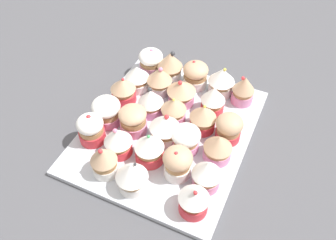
% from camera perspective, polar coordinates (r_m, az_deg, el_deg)
% --- Properties ---
extents(ground_plane, '(1.80, 1.80, 0.03)m').
position_cam_1_polar(ground_plane, '(0.84, -0.00, -2.61)').
color(ground_plane, '#4C4C51').
extents(baking_tray, '(0.42, 0.36, 0.01)m').
position_cam_1_polar(baking_tray, '(0.82, -0.00, -1.68)').
color(baking_tray, silver).
rests_on(baking_tray, ground_plane).
extents(cupcake_0, '(0.06, 0.06, 0.07)m').
position_cam_1_polar(cupcake_0, '(0.94, -2.73, 9.29)').
color(cupcake_0, pink).
rests_on(cupcake_0, baking_tray).
extents(cupcake_1, '(0.06, 0.06, 0.07)m').
position_cam_1_polar(cupcake_1, '(0.89, -4.91, 6.74)').
color(cupcake_1, white).
rests_on(cupcake_1, baking_tray).
extents(cupcake_2, '(0.06, 0.06, 0.07)m').
position_cam_1_polar(cupcake_2, '(0.86, -7.08, 4.77)').
color(cupcake_2, '#D1333D').
rests_on(cupcake_2, baking_tray).
extents(cupcake_3, '(0.07, 0.07, 0.07)m').
position_cam_1_polar(cupcake_3, '(0.82, -9.70, 1.46)').
color(cupcake_3, pink).
rests_on(cupcake_3, baking_tray).
extents(cupcake_4, '(0.06, 0.06, 0.07)m').
position_cam_1_polar(cupcake_4, '(0.79, -12.10, -1.36)').
color(cupcake_4, '#D1333D').
rests_on(cupcake_4, baking_tray).
extents(cupcake_5, '(0.06, 0.06, 0.08)m').
position_cam_1_polar(cupcake_5, '(0.91, 0.32, 8.64)').
color(cupcake_5, white).
rests_on(cupcake_5, baking_tray).
extents(cupcake_6, '(0.06, 0.06, 0.08)m').
position_cam_1_polar(cupcake_6, '(0.88, -1.39, 6.40)').
color(cupcake_6, white).
rests_on(cupcake_6, baking_tray).
extents(cupcake_7, '(0.06, 0.06, 0.07)m').
position_cam_1_polar(cupcake_7, '(0.83, -2.76, 2.96)').
color(cupcake_7, pink).
rests_on(cupcake_7, baking_tray).
extents(cupcake_8, '(0.06, 0.06, 0.07)m').
position_cam_1_polar(cupcake_8, '(0.79, -5.56, 0.07)').
color(cupcake_8, pink).
rests_on(cupcake_8, baking_tray).
extents(cupcake_9, '(0.06, 0.06, 0.08)m').
position_cam_1_polar(cupcake_9, '(0.76, -7.91, -3.23)').
color(cupcake_9, '#D1333D').
rests_on(cupcake_9, baking_tray).
extents(cupcake_10, '(0.05, 0.05, 0.08)m').
position_cam_1_polar(cupcake_10, '(0.73, -10.11, -6.28)').
color(cupcake_10, white).
rests_on(cupcake_10, baking_tray).
extents(cupcake_11, '(0.06, 0.06, 0.07)m').
position_cam_1_polar(cupcake_11, '(0.90, 4.24, 7.24)').
color(cupcake_11, white).
rests_on(cupcake_11, baking_tray).
extents(cupcake_12, '(0.07, 0.07, 0.07)m').
position_cam_1_polar(cupcake_12, '(0.85, 2.13, 4.50)').
color(cupcake_12, pink).
rests_on(cupcake_12, baking_tray).
extents(cupcake_13, '(0.06, 0.06, 0.07)m').
position_cam_1_polar(cupcake_13, '(0.81, 0.74, 1.76)').
color(cupcake_13, pink).
rests_on(cupcake_13, baking_tray).
extents(cupcake_14, '(0.07, 0.07, 0.08)m').
position_cam_1_polar(cupcake_14, '(0.77, -0.52, -1.25)').
color(cupcake_14, white).
rests_on(cupcake_14, baking_tray).
extents(cupcake_15, '(0.06, 0.06, 0.08)m').
position_cam_1_polar(cupcake_15, '(0.74, -2.87, -4.44)').
color(cupcake_15, '#D1333D').
rests_on(cupcake_15, baking_tray).
extents(cupcake_16, '(0.06, 0.06, 0.08)m').
position_cam_1_polar(cupcake_16, '(0.70, -5.51, -8.84)').
color(cupcake_16, white).
rests_on(cupcake_16, baking_tray).
extents(cupcake_17, '(0.06, 0.06, 0.08)m').
position_cam_1_polar(cupcake_17, '(0.88, 8.44, 6.16)').
color(cupcake_17, white).
rests_on(cupcake_17, baking_tray).
extents(cupcake_18, '(0.06, 0.06, 0.07)m').
position_cam_1_polar(cupcake_18, '(0.83, 7.14, 3.22)').
color(cupcake_18, '#D1333D').
rests_on(cupcake_18, baking_tray).
extents(cupcake_19, '(0.06, 0.06, 0.07)m').
position_cam_1_polar(cupcake_19, '(0.80, 5.53, 0.30)').
color(cupcake_19, '#D1333D').
rests_on(cupcake_19, baking_tray).
extents(cupcake_20, '(0.06, 0.06, 0.06)m').
position_cam_1_polar(cupcake_20, '(0.76, 2.86, -2.95)').
color(cupcake_20, pink).
rests_on(cupcake_20, baking_tray).
extents(cupcake_21, '(0.06, 0.06, 0.08)m').
position_cam_1_polar(cupcake_21, '(0.71, 1.54, -6.75)').
color(cupcake_21, white).
rests_on(cupcake_21, baking_tray).
extents(cupcake_22, '(0.05, 0.05, 0.08)m').
position_cam_1_polar(cupcake_22, '(0.87, 11.86, 4.75)').
color(cupcake_22, pink).
rests_on(cupcake_22, baking_tray).
extents(cupcake_23, '(0.06, 0.06, 0.07)m').
position_cam_1_polar(cupcake_23, '(0.79, 9.61, -1.20)').
color(cupcake_23, '#D1333D').
rests_on(cupcake_23, baking_tray).
extents(cupcake_24, '(0.06, 0.06, 0.07)m').
position_cam_1_polar(cupcake_24, '(0.75, 7.90, -4.32)').
color(cupcake_24, pink).
rests_on(cupcake_24, baking_tray).
extents(cupcake_25, '(0.06, 0.06, 0.07)m').
position_cam_1_polar(cupcake_25, '(0.70, 6.17, -8.43)').
color(cupcake_25, pink).
rests_on(cupcake_25, baking_tray).
extents(cupcake_26, '(0.06, 0.06, 0.07)m').
position_cam_1_polar(cupcake_26, '(0.67, 4.12, -12.40)').
color(cupcake_26, '#D1333D').
rests_on(cupcake_26, baking_tray).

